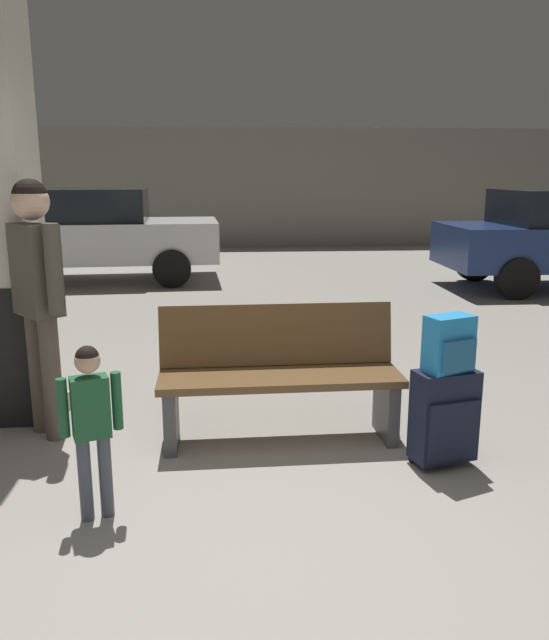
{
  "coord_description": "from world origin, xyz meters",
  "views": [
    {
      "loc": [
        -0.13,
        -2.6,
        1.76
      ],
      "look_at": [
        0.16,
        1.3,
        0.85
      ],
      "focal_mm": 35.63,
      "sensor_mm": 36.0,
      "label": 1
    }
  ],
  "objects_px": {
    "adult": "(37,282)",
    "parked_car_far": "(89,232)",
    "child": "(91,414)",
    "backpack_bright": "(449,345)",
    "suitcase": "(445,416)",
    "bench": "(279,375)"
  },
  "relations": [
    {
      "from": "child",
      "to": "adult",
      "type": "distance_m",
      "value": 1.35
    },
    {
      "from": "suitcase",
      "to": "parked_car_far",
      "type": "relative_size",
      "value": 0.14
    },
    {
      "from": "suitcase",
      "to": "parked_car_far",
      "type": "xyz_separation_m",
      "value": [
        -3.56,
        7.13,
        0.48
      ]
    },
    {
      "from": "backpack_bright",
      "to": "adult",
      "type": "relative_size",
      "value": 0.2
    },
    {
      "from": "parked_car_far",
      "to": "backpack_bright",
      "type": "bearing_deg",
      "value": -63.48
    },
    {
      "from": "bench",
      "to": "backpack_bright",
      "type": "distance_m",
      "value": 1.14
    },
    {
      "from": "bench",
      "to": "parked_car_far",
      "type": "distance_m",
      "value": 7.12
    },
    {
      "from": "bench",
      "to": "adult",
      "type": "height_order",
      "value": "adult"
    },
    {
      "from": "bench",
      "to": "backpack_bright",
      "type": "xyz_separation_m",
      "value": [
        0.97,
        -0.51,
        0.33
      ]
    },
    {
      "from": "suitcase",
      "to": "adult",
      "type": "bearing_deg",
      "value": 165.31
    },
    {
      "from": "child",
      "to": "backpack_bright",
      "type": "bearing_deg",
      "value": 12.96
    },
    {
      "from": "suitcase",
      "to": "parked_car_far",
      "type": "height_order",
      "value": "parked_car_far"
    },
    {
      "from": "bench",
      "to": "parked_car_far",
      "type": "xyz_separation_m",
      "value": [
        -2.59,
        6.62,
        0.36
      ]
    },
    {
      "from": "backpack_bright",
      "to": "child",
      "type": "relative_size",
      "value": 0.37
    },
    {
      "from": "backpack_bright",
      "to": "child",
      "type": "distance_m",
      "value": 2.06
    },
    {
      "from": "suitcase",
      "to": "adult",
      "type": "distance_m",
      "value": 2.73
    },
    {
      "from": "suitcase",
      "to": "child",
      "type": "bearing_deg",
      "value": -167.03
    },
    {
      "from": "bench",
      "to": "adult",
      "type": "xyz_separation_m",
      "value": [
        -1.58,
        0.16,
        0.62
      ]
    },
    {
      "from": "adult",
      "to": "parked_car_far",
      "type": "xyz_separation_m",
      "value": [
        -1.02,
        6.47,
        -0.26
      ]
    },
    {
      "from": "child",
      "to": "adult",
      "type": "bearing_deg",
      "value": 115.69
    },
    {
      "from": "backpack_bright",
      "to": "parked_car_far",
      "type": "relative_size",
      "value": 0.08
    },
    {
      "from": "suitcase",
      "to": "backpack_bright",
      "type": "relative_size",
      "value": 1.78
    }
  ]
}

